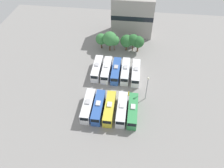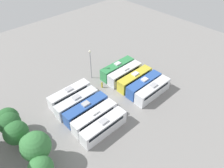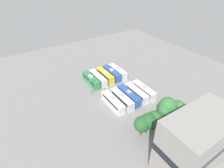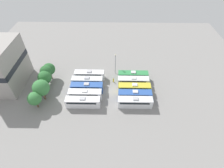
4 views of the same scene
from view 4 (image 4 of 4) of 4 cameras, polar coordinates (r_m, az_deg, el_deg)
ground_plane at (r=57.90m, az=-0.49°, el=-2.40°), size 105.36×105.36×0.00m
bus_0 at (r=52.95m, az=7.51°, el=-5.87°), size 2.48×10.34×3.49m
bus_1 at (r=54.85m, az=7.44°, el=-3.60°), size 2.48×10.34×3.49m
bus_2 at (r=56.96m, az=7.28°, el=-1.35°), size 2.48×10.34×3.49m
bus_3 at (r=59.31m, az=6.90°, el=0.89°), size 2.48×10.34×3.49m
bus_4 at (r=61.49m, az=6.85°, el=2.74°), size 2.48×10.34×3.49m
bus_5 at (r=53.26m, az=-9.50°, el=-5.79°), size 2.48×10.34×3.49m
bus_6 at (r=55.24m, az=-8.81°, el=-3.36°), size 2.48×10.34×3.49m
bus_7 at (r=57.32m, az=-8.23°, el=-1.12°), size 2.48×10.34×3.49m
bus_8 at (r=59.49m, az=-8.10°, el=0.90°), size 2.48×10.34×3.49m
bus_9 at (r=61.88m, az=-7.39°, el=2.98°), size 2.48×10.34×3.49m
worker_person at (r=60.62m, az=0.46°, el=1.26°), size 0.36×0.36×1.76m
light_pole at (r=61.41m, az=1.13°, el=7.62°), size 0.60×0.60×8.30m
tree_0 at (r=55.37m, az=-23.96°, el=-4.37°), size 4.03×4.03×5.84m
tree_1 at (r=56.17m, az=-22.17°, el=-1.18°), size 5.06×5.06×7.50m
tree_2 at (r=57.85m, az=-21.82°, el=-0.62°), size 3.66×3.66×6.01m
tree_3 at (r=61.22m, az=-21.13°, el=1.99°), size 4.48×4.48×6.10m
tree_4 at (r=62.46m, az=-20.70°, el=3.83°), size 4.12×4.12×6.54m
tree_5 at (r=63.93m, az=-19.87°, el=4.58°), size 4.17×4.17×6.13m
depot_building at (r=65.28m, az=-31.48°, el=5.12°), size 15.61×8.38×15.09m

